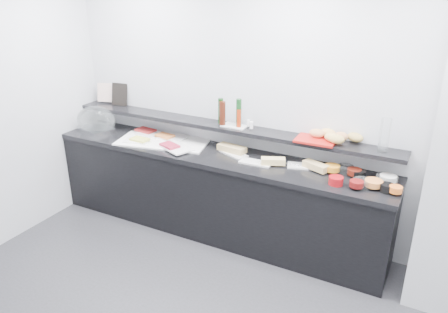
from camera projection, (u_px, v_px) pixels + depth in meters
The scene contains 53 objects.
back_wall at pixel (292, 112), 4.18m from camera, with size 5.00×0.02×2.70m, color silver.
buffet_cabinet at pixel (214, 195), 4.59m from camera, with size 3.60×0.60×0.85m, color black.
counter_top at pixel (214, 155), 4.42m from camera, with size 3.62×0.62×0.05m, color black.
wall_shelf at pixel (222, 126), 4.47m from camera, with size 3.60×0.25×0.04m, color black.
cloche_base at pixel (96, 129), 5.05m from camera, with size 0.41×0.27×0.04m, color silver.
cloche_dome at pixel (96, 120), 5.00m from camera, with size 0.45×0.30×0.34m, color white.
linen_runner at pixel (163, 142), 4.69m from camera, with size 0.97×0.46×0.01m, color white.
platter_meat_a at pixel (150, 134), 4.89m from camera, with size 0.31×0.21×0.01m, color white.
food_meat_a at pixel (146, 130), 4.94m from camera, with size 0.22×0.14×0.02m, color maroon.
platter_salmon at pixel (172, 137), 4.79m from camera, with size 0.33×0.22×0.01m, color silver.
food_salmon at pixel (165, 136), 4.77m from camera, with size 0.19×0.12×0.02m, color orange.
platter_cheese at pixel (137, 141), 4.68m from camera, with size 0.26×0.17×0.01m, color white.
food_cheese at pixel (140, 139), 4.66m from camera, with size 0.19×0.12×0.02m, color #D3D252.
platter_meat_b at pixel (177, 148), 4.48m from camera, with size 0.34×0.23×0.01m, color white.
food_meat_b at pixel (170, 145), 4.49m from camera, with size 0.20×0.13×0.02m, color maroon.
sandwich_plate_left at pixel (233, 154), 4.37m from camera, with size 0.31×0.13×0.01m, color silver.
sandwich_food_left at pixel (232, 148), 4.40m from camera, with size 0.30×0.11×0.06m, color tan.
tongs_left at pixel (237, 153), 4.35m from camera, with size 0.01×0.01×0.16m, color #B4B6BB.
sandwich_plate_mid at pixel (256, 163), 4.16m from camera, with size 0.31×0.13×0.01m, color silver.
sandwich_food_mid at pixel (273, 161), 4.10m from camera, with size 0.22×0.09×0.06m, color #E4C677.
tongs_mid at pixel (266, 164), 4.11m from camera, with size 0.01×0.01×0.16m, color silver.
sandwich_plate_right at pixel (306, 166), 4.08m from camera, with size 0.34×0.14×0.01m, color white.
sandwich_food_right at pixel (316, 166), 3.99m from camera, with size 0.24×0.09×0.06m, color tan.
tongs_right at pixel (292, 164), 4.09m from camera, with size 0.01×0.01×0.16m, color silver.
bowl_glass_fruit at pixel (345, 169), 3.94m from camera, with size 0.16×0.16×0.07m, color silver.
fill_glass_fruit at pixel (332, 168), 3.95m from camera, with size 0.14×0.14×0.05m, color orange.
bowl_black_jam at pixel (359, 174), 3.85m from camera, with size 0.12×0.12×0.07m, color black.
fill_black_jam at pixel (354, 172), 3.87m from camera, with size 0.13×0.13×0.05m, color #50140B.
bowl_glass_cream at pixel (387, 180), 3.75m from camera, with size 0.18×0.18×0.07m, color silver.
fill_glass_cream at pixel (388, 178), 3.75m from camera, with size 0.14×0.14×0.05m, color white.
bowl_red_jam at pixel (336, 181), 3.73m from camera, with size 0.12×0.12×0.07m, color maroon.
fill_red_jam at pixel (357, 184), 3.65m from camera, with size 0.12×0.12×0.05m, color #5F0E0D.
bowl_glass_salmon at pixel (362, 183), 3.68m from camera, with size 0.15×0.15×0.07m, color silver.
fill_glass_salmon at pixel (374, 183), 3.66m from camera, with size 0.15×0.15×0.05m, color orange.
bowl_black_fruit at pixel (387, 188), 3.60m from camera, with size 0.11×0.11×0.07m, color black.
fill_black_fruit at pixel (396, 189), 3.55m from camera, with size 0.11×0.11×0.05m, color orange.
framed_print at pixel (120, 94), 5.08m from camera, with size 0.20×0.02×0.26m, color black.
print_art at pixel (105, 92), 5.17m from camera, with size 0.18×0.00×0.22m, color #D6A49A.
condiment_tray at pixel (235, 126), 4.40m from camera, with size 0.25×0.16×0.01m, color silver.
bottle_green_a at pixel (221, 111), 4.41m from camera, with size 0.05×0.05×0.26m, color #0E330F.
bottle_brown at pixel (222, 113), 4.38m from camera, with size 0.06×0.06×0.24m, color #3D160B.
bottle_green_b at pixel (239, 113), 4.32m from camera, with size 0.05×0.05×0.28m, color #103D17.
bottle_hot at pixel (239, 118), 4.32m from camera, with size 0.04×0.04×0.18m, color #A42A0B.
shaker_salt at pixel (252, 125), 4.29m from camera, with size 0.04×0.04×0.07m, color white.
shaker_pepper at pixel (248, 123), 4.35m from camera, with size 0.03×0.03×0.07m, color white.
bread_tray at pixel (316, 140), 4.01m from camera, with size 0.36×0.25×0.02m, color #B11813.
bread_roll_n at pixel (328, 133), 4.04m from camera, with size 0.15×0.10×0.08m, color tan.
bread_roll_ne at pixel (355, 137), 3.93m from camera, with size 0.16×0.10×0.08m, color #AA8A41.
bread_roll_s at pixel (337, 139), 3.88m from camera, with size 0.14×0.09×0.08m, color tan.
bread_roll_se at pixel (333, 138), 3.92m from camera, with size 0.16×0.10×0.08m, color tan.
bread_roll_midw at pixel (317, 133), 4.03m from camera, with size 0.15×0.09×0.08m, color #CC854D.
bread_roll_mide at pixel (341, 136), 3.95m from camera, with size 0.13×0.08×0.08m, color #C8824C.
carafe at pixel (384, 135), 3.71m from camera, with size 0.09×0.09×0.30m, color silver.
Camera 1 is at (1.30, -1.87, 2.55)m, focal length 35.00 mm.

